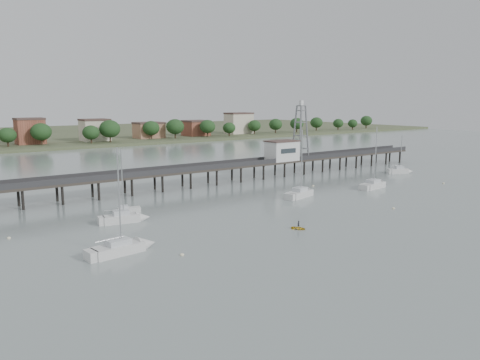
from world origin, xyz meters
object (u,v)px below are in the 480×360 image
object	(u,v)px
yellow_dinghy	(298,229)
sailboat_e	(402,171)
lattice_tower	(301,132)
sailboat_a	(128,247)
sailboat_d	(377,185)
white_tender	(128,210)
pier	(200,170)
sailboat_c	(304,193)
sailboat_b	(128,218)

from	to	relation	value
yellow_dinghy	sailboat_e	bearing A→B (deg)	-4.68
sailboat_e	lattice_tower	bearing A→B (deg)	173.90
lattice_tower	sailboat_e	bearing A→B (deg)	-34.83
sailboat_e	sailboat_a	xyz separation A→B (m)	(-86.70, -19.77, -0.02)
sailboat_d	sailboat_e	bearing A→B (deg)	14.45
lattice_tower	white_tender	world-z (taller)	lattice_tower
sailboat_e	yellow_dinghy	world-z (taller)	sailboat_e
pier	lattice_tower	distance (m)	32.34
sailboat_a	sailboat_c	bearing A→B (deg)	9.81
sailboat_c	yellow_dinghy	world-z (taller)	sailboat_c
lattice_tower	sailboat_e	distance (m)	29.72
pier	white_tender	xyz separation A→B (m)	(-23.75, -15.16, -3.33)
sailboat_d	sailboat_a	size ratio (longest dim) A/B	1.01
yellow_dinghy	sailboat_a	bearing A→B (deg)	142.34
pier	white_tender	world-z (taller)	pier
sailboat_c	white_tender	world-z (taller)	sailboat_c
lattice_tower	sailboat_a	xyz separation A→B (m)	(-63.85, -35.66, -10.46)
sailboat_c	sailboat_d	world-z (taller)	sailboat_d
sailboat_c	yellow_dinghy	xyz separation A→B (m)	(-18.17, -17.92, -0.64)
pier	sailboat_c	size ratio (longest dim) A/B	10.37
white_tender	sailboat_e	bearing A→B (deg)	14.80
lattice_tower	sailboat_c	bearing A→B (deg)	-131.72
yellow_dinghy	lattice_tower	bearing A→B (deg)	19.94
lattice_tower	white_tender	xyz separation A→B (m)	(-55.25, -15.16, -10.63)
pier	yellow_dinghy	size ratio (longest dim) A/B	65.24
lattice_tower	white_tender	bearing A→B (deg)	-164.66
sailboat_c	sailboat_b	distance (m)	37.62
sailboat_a	white_tender	size ratio (longest dim) A/B	3.48
sailboat_c	white_tender	size ratio (longest dim) A/B	3.46
sailboat_b	sailboat_c	bearing A→B (deg)	8.22
pier	sailboat_d	bearing A→B (deg)	-38.94
sailboat_b	white_tender	world-z (taller)	sailboat_b
sailboat_e	sailboat_c	xyz separation A→B (m)	(-43.07, -6.79, -0.02)
lattice_tower	sailboat_b	world-z (taller)	lattice_tower
sailboat_e	sailboat_a	world-z (taller)	sailboat_a
lattice_tower	yellow_dinghy	xyz separation A→B (m)	(-38.40, -40.61, -11.10)
yellow_dinghy	sailboat_d	bearing A→B (deg)	-4.95
lattice_tower	sailboat_a	distance (m)	73.88
pier	sailboat_e	size ratio (longest dim) A/B	13.93
yellow_dinghy	pier	bearing A→B (deg)	53.69
sailboat_c	sailboat_a	xyz separation A→B (m)	(-43.63, -12.98, -0.00)
sailboat_b	sailboat_a	bearing A→B (deg)	-102.24
pier	sailboat_b	world-z (taller)	sailboat_b
white_tender	sailboat_c	bearing A→B (deg)	3.21
sailboat_c	sailboat_b	size ratio (longest dim) A/B	1.16
sailboat_a	white_tender	world-z (taller)	sailboat_a
lattice_tower	yellow_dinghy	distance (m)	56.98
sailboat_b	sailboat_a	xyz separation A→B (m)	(-6.03, -14.43, -0.01)
sailboat_d	white_tender	distance (m)	56.08
sailboat_d	sailboat_b	world-z (taller)	sailboat_d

